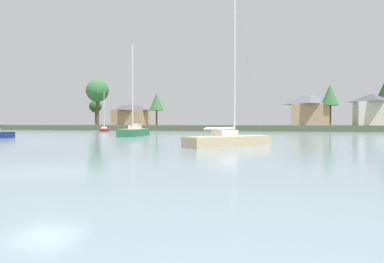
% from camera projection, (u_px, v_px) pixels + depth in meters
% --- Properties ---
extents(ground_plane, '(496.97, 496.97, 0.00)m').
position_uv_depth(ground_plane, '(46.00, 172.00, 12.93)').
color(ground_plane, gray).
extents(far_shore_bank, '(223.64, 46.73, 1.41)m').
position_uv_depth(far_shore_bank, '(259.00, 127.00, 104.29)').
color(far_shore_bank, '#4C563D').
rests_on(far_shore_bank, ground).
extents(sailboat_maroon, '(4.42, 6.40, 9.96)m').
position_uv_depth(sailboat_maroon, '(104.00, 130.00, 81.81)').
color(sailboat_maroon, maroon).
rests_on(sailboat_maroon, ground).
extents(sailboat_green, '(3.25, 8.62, 13.82)m').
position_uv_depth(sailboat_green, '(134.00, 134.00, 50.25)').
color(sailboat_green, '#236B3D').
rests_on(sailboat_green, ground).
extents(sailboat_sand, '(6.23, 7.29, 12.58)m').
position_uv_depth(sailboat_sand, '(228.00, 143.00, 27.00)').
color(sailboat_sand, tan).
rests_on(sailboat_sand, ground).
extents(shore_tree_left, '(6.87, 6.87, 13.94)m').
position_uv_depth(shore_tree_left, '(97.00, 91.00, 105.91)').
color(shore_tree_left, brown).
rests_on(shore_tree_left, far_shore_bank).
extents(shore_tree_center, '(4.16, 4.16, 8.34)m').
position_uv_depth(shore_tree_center, '(95.00, 106.00, 116.27)').
color(shore_tree_center, brown).
rests_on(shore_tree_center, far_shore_bank).
extents(shore_tree_left_mid, '(4.53, 4.53, 10.72)m').
position_uv_depth(shore_tree_left_mid, '(330.00, 95.00, 90.18)').
color(shore_tree_left_mid, brown).
rests_on(shore_tree_left_mid, far_shore_bank).
extents(shore_tree_inland_c, '(4.71, 4.71, 10.51)m').
position_uv_depth(shore_tree_inland_c, '(157.00, 102.00, 113.79)').
color(shore_tree_inland_c, brown).
rests_on(shore_tree_inland_c, far_shore_bank).
extents(cottage_near_water, '(11.94, 9.80, 7.42)m').
position_uv_depth(cottage_near_water, '(131.00, 114.00, 121.96)').
color(cottage_near_water, tan).
rests_on(cottage_near_water, far_shore_bank).
extents(cottage_behind_trees, '(8.21, 9.40, 7.97)m').
position_uv_depth(cottage_behind_trees, '(372.00, 109.00, 87.51)').
color(cottage_behind_trees, silver).
rests_on(cottage_behind_trees, far_shore_bank).
extents(cottage_hillside, '(10.29, 9.19, 8.54)m').
position_uv_depth(cottage_hillside, '(309.00, 109.00, 94.27)').
color(cottage_hillside, tan).
rests_on(cottage_hillside, far_shore_bank).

